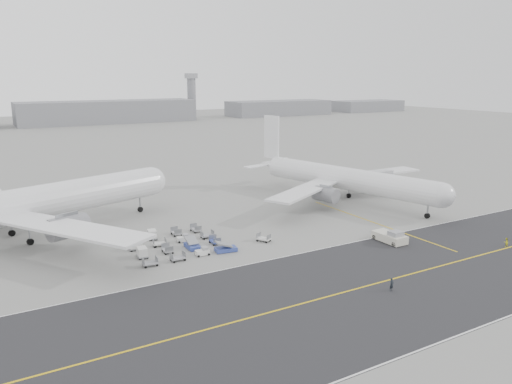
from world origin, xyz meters
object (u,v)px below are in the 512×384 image
pushback_tug (390,237)px  jet_bridge (368,178)px  airliner_a (20,206)px  airliner_b (343,178)px  ground_crew_b (506,242)px  control_tower (192,95)px  ground_crew_a (392,285)px

pushback_tug → jet_bridge: jet_bridge is taller
airliner_a → airliner_b: size_ratio=1.16×
airliner_a → pushback_tug: (57.09, -34.48, -5.45)m
airliner_a → ground_crew_b: 86.64m
jet_bridge → ground_crew_b: 42.46m
control_tower → pushback_tug: size_ratio=3.77×
control_tower → jet_bridge: control_tower is taller
airliner_a → ground_crew_b: (72.94, -46.41, -5.62)m
jet_bridge → airliner_a: bearing=178.5°
pushback_tug → ground_crew_b: 19.84m
pushback_tug → ground_crew_b: bearing=-37.7°
ground_crew_b → control_tower: bearing=-89.1°
jet_bridge → airliner_b: bearing=-169.7°
ground_crew_a → ground_crew_b: ground_crew_a is taller
jet_bridge → ground_crew_b: bearing=-96.2°
jet_bridge → ground_crew_a: size_ratio=8.39×
airliner_b → airliner_a: bearing=161.0°
airliner_b → ground_crew_b: airliner_b is taller
control_tower → airliner_b: size_ratio=0.58×
control_tower → ground_crew_a: (-91.25, -285.93, -15.30)m
pushback_tug → jet_bridge: size_ratio=0.52×
ground_crew_a → ground_crew_b: bearing=-2.3°
jet_bridge → ground_crew_a: (-36.86, -45.50, -3.25)m
control_tower → ground_crew_b: control_tower is taller
control_tower → ground_crew_a: 300.53m
pushback_tug → airliner_a: bearing=148.2°
airliner_a → ground_crew_a: 65.49m
pushback_tug → jet_bridge: bearing=53.4°
control_tower → airliner_b: 250.26m
control_tower → jet_bridge: 246.80m
control_tower → airliner_b: (-63.57, -241.81, -10.78)m
airliner_a → jet_bridge: (78.81, -4.49, -2.22)m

